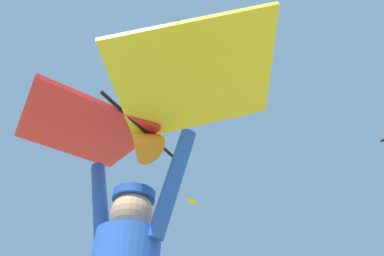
% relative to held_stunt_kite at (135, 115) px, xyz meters
% --- Properties ---
extents(held_stunt_kite, '(2.03, 1.39, 0.43)m').
position_rel_held_stunt_kite_xyz_m(held_stunt_kite, '(0.00, 0.00, 0.00)').
color(held_stunt_kite, black).
extents(distant_kite_green_high_right, '(0.87, 0.88, 0.41)m').
position_rel_held_stunt_kite_xyz_m(distant_kite_green_high_right, '(-2.04, 9.14, 16.21)').
color(distant_kite_green_high_right, green).
extents(distant_kite_yellow_far_center, '(1.04, 1.05, 0.29)m').
position_rel_held_stunt_kite_xyz_m(distant_kite_yellow_far_center, '(-3.42, 20.47, 9.78)').
color(distant_kite_yellow_far_center, yellow).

